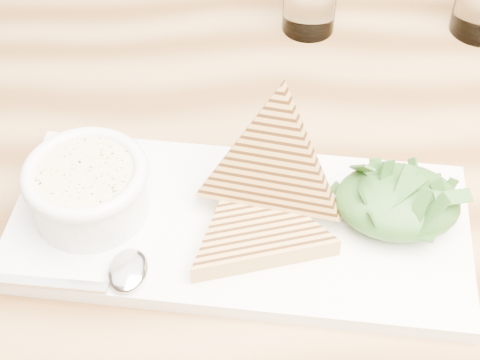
{
  "coord_description": "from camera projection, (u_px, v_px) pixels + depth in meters",
  "views": [
    {
      "loc": [
        -0.28,
        -0.42,
        1.31
      ],
      "look_at": [
        -0.31,
        0.04,
        0.82
      ],
      "focal_mm": 55.0,
      "sensor_mm": 36.0,
      "label": 1
    }
  ],
  "objects": [
    {
      "name": "spoon_handle",
      "position": [
        39.0,
        282.0,
        0.63
      ],
      "size": [
        0.12,
        0.02,
        0.0
      ],
      "primitive_type": "cube",
      "rotation": [
        0.0,
        0.0,
        -0.06
      ],
      "color": "silver",
      "rests_on": "platter"
    },
    {
      "name": "salad_base",
      "position": [
        398.0,
        201.0,
        0.67
      ],
      "size": [
        0.12,
        0.09,
        0.04
      ],
      "primitive_type": "ellipsoid",
      "color": "#123510",
      "rests_on": "platter"
    },
    {
      "name": "bowl_rim",
      "position": [
        85.0,
        173.0,
        0.66
      ],
      "size": [
        0.12,
        0.12,
        0.01
      ],
      "primitive_type": "torus",
      "color": "white",
      "rests_on": "soup_bowl"
    },
    {
      "name": "spoon_bowl",
      "position": [
        128.0,
        270.0,
        0.64
      ],
      "size": [
        0.04,
        0.05,
        0.01
      ],
      "primitive_type": "ellipsoid",
      "rotation": [
        0.0,
        0.0,
        -0.06
      ],
      "color": "silver",
      "rests_on": "platter"
    },
    {
      "name": "table_top",
      "position": [
        379.0,
        190.0,
        0.76
      ],
      "size": [
        1.25,
        0.88,
        0.04
      ],
      "primitive_type": "cube",
      "rotation": [
        0.0,
        0.0,
        0.07
      ],
      "color": "#A87948",
      "rests_on": "ground"
    },
    {
      "name": "soup",
      "position": [
        85.0,
        175.0,
        0.66
      ],
      "size": [
        0.09,
        0.09,
        0.01
      ],
      "primitive_type": "cylinder",
      "color": "beige",
      "rests_on": "soup_bowl"
    },
    {
      "name": "arugula_pile",
      "position": [
        398.0,
        198.0,
        0.67
      ],
      "size": [
        0.11,
        0.1,
        0.05
      ],
      "primitive_type": null,
      "color": "#416F2A",
      "rests_on": "platter"
    },
    {
      "name": "sandwich_flat",
      "position": [
        256.0,
        229.0,
        0.67
      ],
      "size": [
        0.19,
        0.19,
        0.02
      ],
      "primitive_type": null,
      "rotation": [
        0.0,
        0.0,
        0.28
      ],
      "color": "#B78646",
      "rests_on": "platter"
    },
    {
      "name": "table_leg_bl",
      "position": [
        21.0,
        178.0,
        1.3
      ],
      "size": [
        0.06,
        0.06,
        0.73
      ],
      "primitive_type": "cylinder",
      "color": "#A87948",
      "rests_on": "ground"
    },
    {
      "name": "platter",
      "position": [
        239.0,
        226.0,
        0.69
      ],
      "size": [
        0.44,
        0.22,
        0.02
      ],
      "primitive_type": "cube",
      "rotation": [
        0.0,
        0.0,
        -0.07
      ],
      "color": "white",
      "rests_on": "table_top"
    },
    {
      "name": "soup_bowl",
      "position": [
        89.0,
        194.0,
        0.68
      ],
      "size": [
        0.11,
        0.11,
        0.04
      ],
      "primitive_type": "cylinder",
      "color": "white",
      "rests_on": "platter"
    },
    {
      "name": "sandwich_lean",
      "position": [
        272.0,
        166.0,
        0.66
      ],
      "size": [
        0.18,
        0.17,
        0.18
      ],
      "primitive_type": null,
      "rotation": [
        1.15,
        0.0,
        -0.19
      ],
      "color": "#B78646",
      "rests_on": "sandwich_flat"
    }
  ]
}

